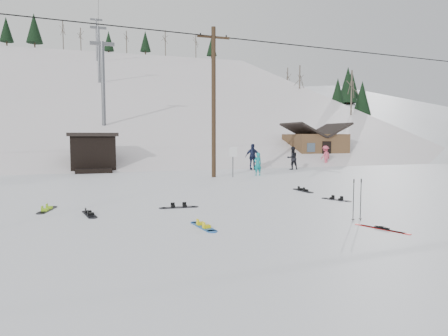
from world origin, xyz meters
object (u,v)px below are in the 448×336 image
object	(u,v)px
cabin	(315,147)
hero_skis	(382,229)
utility_pole	(214,100)
hero_snowboard	(203,226)

from	to	relation	value
cabin	hero_skis	size ratio (longest dim) A/B	3.58
utility_pole	cabin	distance (m)	16.71
cabin	hero_skis	distance (m)	27.73
cabin	hero_snowboard	bearing A→B (deg)	-126.81
cabin	utility_pole	bearing A→B (deg)	-142.44
hero_snowboard	hero_skis	bearing A→B (deg)	-119.01
cabin	hero_snowboard	world-z (taller)	cabin
utility_pole	hero_snowboard	distance (m)	14.33
utility_pole	hero_skis	distance (m)	15.37
hero_skis	utility_pole	bearing A→B (deg)	70.58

